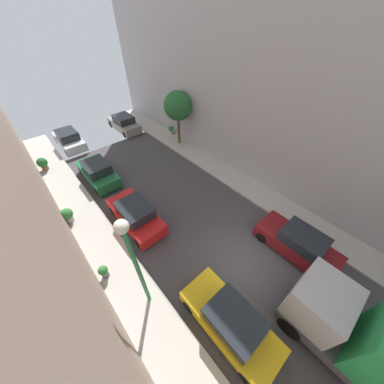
# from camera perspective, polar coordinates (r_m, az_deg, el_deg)

# --- Properties ---
(ground) EXTENTS (32.00, 32.00, 0.00)m
(ground) POSITION_cam_1_polar(r_m,az_deg,el_deg) (11.55, 14.19, -19.04)
(ground) COLOR #423F42
(sidewalk_left) EXTENTS (2.00, 44.00, 0.15)m
(sidewalk_left) POSITION_cam_1_polar(r_m,az_deg,el_deg) (10.15, -7.51, -36.13)
(sidewalk_left) COLOR #B7B2A8
(sidewalk_left) RESTS_ON ground
(sidewalk_right) EXTENTS (2.00, 44.00, 0.15)m
(sidewalk_right) POSITION_cam_1_polar(r_m,az_deg,el_deg) (14.52, 26.40, -5.71)
(sidewalk_right) COLOR #B7B2A8
(sidewalk_right) RESTS_ON ground
(parked_car_left_2) EXTENTS (1.78, 4.20, 1.57)m
(parked_car_left_2) POSITION_cam_1_polar(r_m,az_deg,el_deg) (9.70, 10.72, -32.09)
(parked_car_left_2) COLOR gold
(parked_car_left_2) RESTS_ON ground
(parked_car_left_3) EXTENTS (1.78, 4.20, 1.57)m
(parked_car_left_3) POSITION_cam_1_polar(r_m,az_deg,el_deg) (12.63, -15.51, -6.16)
(parked_car_left_3) COLOR red
(parked_car_left_3) RESTS_ON ground
(parked_car_left_4) EXTENTS (1.78, 4.20, 1.57)m
(parked_car_left_4) POSITION_cam_1_polar(r_m,az_deg,el_deg) (16.73, -24.90, 5.11)
(parked_car_left_4) COLOR #1E6638
(parked_car_left_4) RESTS_ON ground
(parked_car_left_5) EXTENTS (1.78, 4.20, 1.57)m
(parked_car_left_5) POSITION_cam_1_polar(r_m,az_deg,el_deg) (22.34, -31.23, 12.48)
(parked_car_left_5) COLOR silver
(parked_car_left_5) RESTS_ON ground
(parked_car_right_1) EXTENTS (1.78, 4.20, 1.57)m
(parked_car_right_1) POSITION_cam_1_polar(r_m,az_deg,el_deg) (12.34, 27.62, -12.66)
(parked_car_right_1) COLOR maroon
(parked_car_right_1) RESTS_ON ground
(parked_car_right_2) EXTENTS (1.78, 4.20, 1.57)m
(parked_car_right_2) POSITION_cam_1_polar(r_m,az_deg,el_deg) (23.34, -18.51, 17.76)
(parked_car_right_2) COLOR gray
(parked_car_right_2) RESTS_ON ground
(street_tree_1) EXTENTS (2.38, 2.38, 4.64)m
(street_tree_1) POSITION_cam_1_polar(r_m,az_deg,el_deg) (18.47, -4.01, 22.87)
(street_tree_1) COLOR brown
(street_tree_1) RESTS_ON sidewalk_right
(potted_plant_0) EXTENTS (0.45, 0.45, 0.79)m
(potted_plant_0) POSITION_cam_1_polar(r_m,az_deg,el_deg) (11.23, -23.55, -19.74)
(potted_plant_0) COLOR slate
(potted_plant_0) RESTS_ON sidewalk_left
(potted_plant_2) EXTENTS (0.53, 0.53, 0.86)m
(potted_plant_2) POSITION_cam_1_polar(r_m,az_deg,el_deg) (21.34, -5.93, 17.06)
(potted_plant_2) COLOR #B2A899
(potted_plant_2) RESTS_ON sidewalk_right
(potted_plant_4) EXTENTS (0.75, 0.75, 1.03)m
(potted_plant_4) POSITION_cam_1_polar(r_m,az_deg,el_deg) (19.89, -36.39, 6.50)
(potted_plant_4) COLOR brown
(potted_plant_4) RESTS_ON sidewalk_left
(potted_plant_5) EXTENTS (0.69, 0.69, 0.97)m
(potted_plant_5) POSITION_cam_1_polar(r_m,az_deg,el_deg) (14.31, -31.63, -5.48)
(potted_plant_5) COLOR #B2A899
(potted_plant_5) RESTS_ON sidewalk_left
(lamp_post) EXTENTS (0.44, 0.44, 5.57)m
(lamp_post) POSITION_cam_1_polar(r_m,az_deg,el_deg) (7.32, -16.09, -17.33)
(lamp_post) COLOR #26723F
(lamp_post) RESTS_ON sidewalk_left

